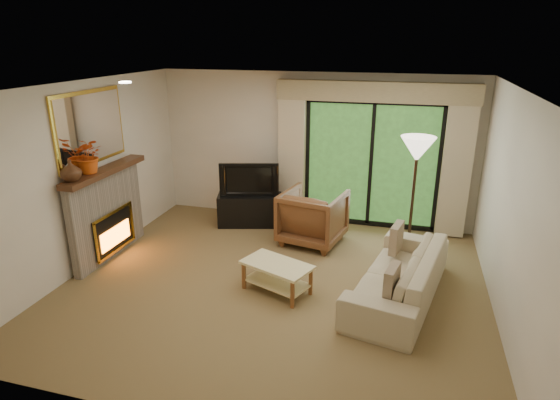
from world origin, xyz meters
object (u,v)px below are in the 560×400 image
(media_console, at_px, (250,209))
(sofa, at_px, (399,275))
(coffee_table, at_px, (277,277))
(armchair, at_px, (313,217))

(media_console, distance_m, sofa, 3.20)
(media_console, height_order, sofa, sofa)
(media_console, relative_size, sofa, 0.50)
(media_console, bearing_deg, coffee_table, -78.15)
(armchair, distance_m, sofa, 1.97)
(media_console, bearing_deg, armchair, -36.22)
(media_console, relative_size, armchair, 1.16)
(armchair, bearing_deg, media_console, -9.62)
(media_console, xyz_separation_m, armchair, (1.22, -0.46, 0.16))
(media_console, bearing_deg, sofa, -50.71)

